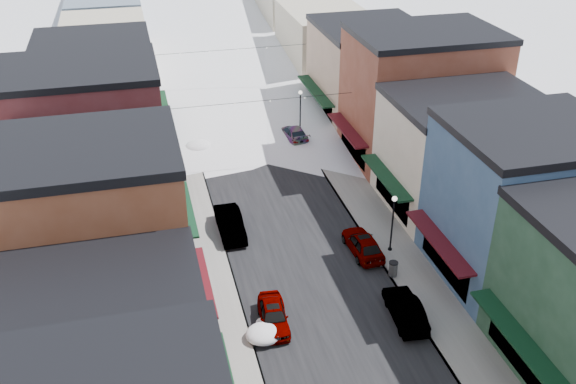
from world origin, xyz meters
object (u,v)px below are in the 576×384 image
car_green_sedan (405,309)px  car_silver_sedan (273,315)px  car_dark_hatch (230,224)px  trash_can (393,269)px  streetlamp_near (393,217)px

car_green_sedan → car_silver_sedan: bearing=-6.0°
car_dark_hatch → car_green_sedan: (8.60, -12.01, -0.06)m
car_green_sedan → trash_can: car_green_sedan is taller
car_green_sedan → car_dark_hatch: bearing=-49.9°
car_silver_sedan → car_dark_hatch: (-0.80, 10.57, 0.11)m
trash_can → streetlamp_near: bearing=71.3°
car_dark_hatch → trash_can: (9.50, -7.91, -0.13)m
car_dark_hatch → trash_can: 12.36m
car_silver_sedan → car_dark_hatch: car_dark_hatch is taller
car_dark_hatch → streetlamp_near: streetlamp_near is taller
car_silver_sedan → streetlamp_near: (9.66, 5.50, 2.16)m
car_silver_sedan → car_green_sedan: car_green_sedan is taller
car_dark_hatch → car_green_sedan: bearing=-54.9°
car_silver_sedan → car_green_sedan: 7.93m
trash_can → car_dark_hatch: bearing=140.2°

